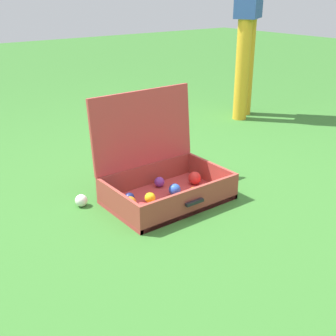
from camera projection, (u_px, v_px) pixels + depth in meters
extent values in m
plane|color=#336B28|center=(187.00, 199.00, 2.41)|extent=(16.00, 16.00, 0.00)
cube|color=#B23838|center=(168.00, 199.00, 2.39)|extent=(0.65, 0.42, 0.03)
cube|color=#9E3D33|center=(118.00, 205.00, 2.19)|extent=(0.02, 0.42, 0.15)
cube|color=#9E3D33|center=(211.00, 175.00, 2.54)|extent=(0.02, 0.42, 0.15)
cube|color=#9E3D33|center=(192.00, 202.00, 2.22)|extent=(0.61, 0.02, 0.15)
cube|color=#9E3D33|center=(147.00, 177.00, 2.52)|extent=(0.61, 0.02, 0.15)
cube|color=#B23838|center=(143.00, 128.00, 2.43)|extent=(0.65, 0.06, 0.42)
cube|color=black|center=(195.00, 202.00, 2.20)|extent=(0.11, 0.02, 0.02)
sphere|color=yellow|center=(150.00, 198.00, 2.31)|extent=(0.06, 0.06, 0.06)
sphere|color=blue|center=(114.00, 196.00, 2.32)|extent=(0.07, 0.07, 0.07)
sphere|color=purple|center=(159.00, 182.00, 2.50)|extent=(0.06, 0.06, 0.06)
sphere|color=blue|center=(175.00, 190.00, 2.39)|extent=(0.07, 0.07, 0.07)
sphere|color=orange|center=(195.00, 195.00, 2.32)|extent=(0.08, 0.08, 0.08)
sphere|color=orange|center=(130.00, 202.00, 2.25)|extent=(0.06, 0.06, 0.06)
sphere|color=red|center=(195.00, 178.00, 2.53)|extent=(0.07, 0.07, 0.07)
sphere|color=navy|center=(130.00, 198.00, 2.31)|extent=(0.06, 0.06, 0.06)
sphere|color=blue|center=(150.00, 211.00, 2.18)|extent=(0.05, 0.05, 0.05)
sphere|color=white|center=(81.00, 200.00, 2.33)|extent=(0.07, 0.07, 0.07)
cylinder|color=gold|center=(247.00, 68.00, 3.89)|extent=(0.12, 0.12, 0.85)
cylinder|color=gold|center=(242.00, 71.00, 3.73)|extent=(0.12, 0.12, 0.85)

